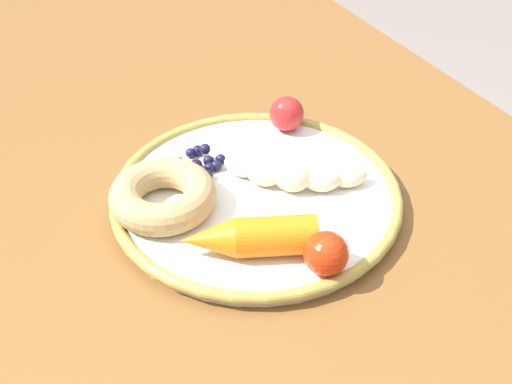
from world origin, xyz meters
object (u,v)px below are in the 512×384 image
object	(u,v)px
banana	(293,176)
tomato_near	(329,253)
donut	(163,195)
carrot_orange	(249,237)
blueberry_pile	(201,163)
tomato_mid	(287,114)
dining_table	(240,231)
plate	(256,194)

from	to	relation	value
banana	tomato_near	size ratio (longest dim) A/B	3.28
donut	carrot_orange	bearing A→B (deg)	27.21
blueberry_pile	tomato_mid	bearing A→B (deg)	103.62
tomato_mid	donut	bearing A→B (deg)	-67.71
dining_table	banana	xyz separation A→B (m)	(0.06, 0.03, 0.11)
banana	blueberry_pile	world-z (taller)	banana
banana	blueberry_pile	distance (m)	0.10
donut	tomato_near	size ratio (longest dim) A/B	2.64
carrot_orange	donut	bearing A→B (deg)	-152.79
donut	tomato_near	xyz separation A→B (m)	(0.14, 0.10, 0.00)
tomato_near	plate	bearing A→B (deg)	-176.25
blueberry_pile	plate	bearing A→B (deg)	29.10
dining_table	blueberry_pile	size ratio (longest dim) A/B	20.90
plate	blueberry_pile	bearing A→B (deg)	-150.90
banana	tomato_near	bearing A→B (deg)	-14.60
carrot_orange	tomato_mid	bearing A→B (deg)	142.14
plate	tomato_near	distance (m)	0.13
tomato_mid	dining_table	bearing A→B (deg)	-64.49
donut	blueberry_pile	world-z (taller)	donut
carrot_orange	blueberry_pile	bearing A→B (deg)	175.82
banana	donut	size ratio (longest dim) A/B	1.24
dining_table	donut	distance (m)	0.16
tomato_mid	tomato_near	bearing A→B (deg)	-19.50
plate	dining_table	bearing A→B (deg)	173.97
dining_table	plate	xyz separation A→B (m)	(0.05, -0.01, 0.10)
donut	plate	bearing A→B (deg)	78.88
carrot_orange	dining_table	bearing A→B (deg)	158.67
plate	donut	xyz separation A→B (m)	(-0.02, -0.09, 0.02)
plate	donut	distance (m)	0.10
plate	banana	xyz separation A→B (m)	(0.01, 0.04, 0.02)
blueberry_pile	donut	bearing A→B (deg)	-53.01
dining_table	plate	bearing A→B (deg)	-6.03
dining_table	carrot_orange	size ratio (longest dim) A/B	9.99
donut	blueberry_pile	size ratio (longest dim) A/B	1.73
carrot_orange	banana	bearing A→B (deg)	129.21
carrot_orange	tomato_mid	xyz separation A→B (m)	(-0.17, 0.13, 0.00)
banana	donut	world-z (taller)	donut
plate	carrot_orange	bearing A→B (deg)	-30.61
blueberry_pile	tomato_mid	xyz separation A→B (m)	(-0.03, 0.12, 0.01)
dining_table	tomato_mid	distance (m)	0.15
dining_table	tomato_mid	world-z (taller)	tomato_mid
banana	tomato_mid	xyz separation A→B (m)	(-0.10, 0.05, 0.01)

